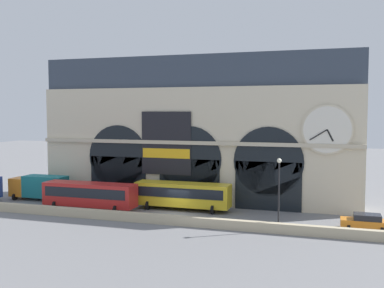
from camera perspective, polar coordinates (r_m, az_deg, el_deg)
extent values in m
plane|color=slate|center=(49.54, -2.14, -8.96)|extent=(200.00, 200.00, 0.00)
cube|color=#BCAD8C|center=(45.45, -4.01, -9.56)|extent=(90.00, 0.70, 0.94)
cube|color=beige|center=(55.84, 0.53, -0.12)|extent=(39.54, 5.67, 14.16)
cube|color=#333D4C|center=(56.18, 0.63, 9.13)|extent=(39.54, 5.07, 3.90)
cube|color=black|center=(57.15, -9.42, -4.40)|extent=(7.53, 0.20, 5.58)
cylinder|color=black|center=(56.81, -9.46, -1.61)|extent=(7.93, 0.20, 7.93)
cube|color=black|center=(53.60, -0.37, -4.91)|extent=(7.53, 0.20, 5.58)
cylinder|color=black|center=(53.23, -0.37, -1.94)|extent=(7.93, 0.20, 7.93)
cube|color=black|center=(51.55, 9.69, -5.34)|extent=(7.53, 0.20, 5.58)
cylinder|color=black|center=(51.17, 9.72, -2.25)|extent=(7.93, 0.20, 7.93)
cylinder|color=beige|center=(50.34, 16.90, 1.77)|extent=(5.46, 0.25, 5.46)
cylinder|color=silver|center=(50.22, 16.90, 1.77)|extent=(5.05, 0.06, 5.05)
cube|color=black|center=(50.19, 17.25, 1.05)|extent=(0.78, 0.04, 1.31)
cube|color=black|center=(50.18, 15.86, 1.13)|extent=(1.88, 0.04, 1.25)
cube|color=black|center=(53.90, -3.33, 0.10)|extent=(6.31, 0.12, 7.63)
cube|color=yellow|center=(53.93, -3.36, -1.20)|extent=(6.06, 0.04, 1.16)
cube|color=#C0B49A|center=(52.96, -0.41, 0.16)|extent=(39.54, 0.50, 0.44)
cube|color=orange|center=(61.96, -21.07, -5.10)|extent=(2.00, 2.30, 2.30)
cube|color=#19727A|center=(59.68, -18.24, -5.18)|extent=(5.50, 2.30, 2.70)
cylinder|color=black|center=(61.42, -21.71, -6.29)|extent=(0.28, 0.84, 0.84)
cylinder|color=black|center=(63.01, -20.52, -6.00)|extent=(0.28, 0.84, 0.84)
cylinder|color=black|center=(58.37, -17.80, -6.73)|extent=(0.28, 0.84, 0.84)
cylinder|color=black|center=(60.04, -16.66, -6.40)|extent=(0.28, 0.84, 0.84)
cube|color=red|center=(52.63, -12.95, -6.28)|extent=(11.00, 2.50, 2.60)
cube|color=black|center=(51.50, -13.67, -6.13)|extent=(10.12, 0.04, 1.10)
cylinder|color=black|center=(53.99, -17.09, -7.51)|extent=(0.28, 1.00, 1.00)
cylinder|color=black|center=(55.81, -15.78, -7.10)|extent=(0.28, 1.00, 1.00)
cylinder|color=black|center=(50.10, -9.74, -8.28)|extent=(0.28, 1.00, 1.00)
cylinder|color=black|center=(52.06, -8.60, -7.80)|extent=(0.28, 1.00, 1.00)
cube|color=gold|center=(51.33, -1.20, -6.44)|extent=(11.00, 2.50, 2.60)
cube|color=black|center=(50.08, -1.67, -6.30)|extent=(10.12, 0.04, 1.10)
cylinder|color=black|center=(51.90, -5.67, -7.81)|extent=(0.28, 1.00, 1.00)
cylinder|color=black|center=(53.93, -4.73, -7.35)|extent=(0.28, 1.00, 1.00)
cylinder|color=black|center=(49.45, 2.65, -8.39)|extent=(0.28, 1.00, 1.00)
cylinder|color=black|center=(51.58, 3.30, -7.87)|extent=(0.28, 1.00, 1.00)
cube|color=orange|center=(46.05, 21.21, -9.43)|extent=(4.40, 1.80, 0.70)
cube|color=black|center=(45.93, 21.50, -8.67)|extent=(2.46, 1.62, 0.55)
cylinder|color=black|center=(45.27, 19.40, -10.07)|extent=(0.28, 0.60, 0.60)
cylinder|color=black|center=(46.84, 19.33, -9.59)|extent=(0.28, 0.60, 0.60)
cylinder|color=black|center=(45.48, 23.12, -10.11)|extent=(0.28, 0.60, 0.60)
cylinder|color=black|center=(47.04, 22.92, -9.63)|extent=(0.28, 0.60, 0.60)
cylinder|color=black|center=(42.89, 11.03, -6.66)|extent=(0.16, 0.16, 6.50)
sphere|color=#F2EDCC|center=(42.38, 11.10, -2.10)|extent=(0.44, 0.44, 0.44)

